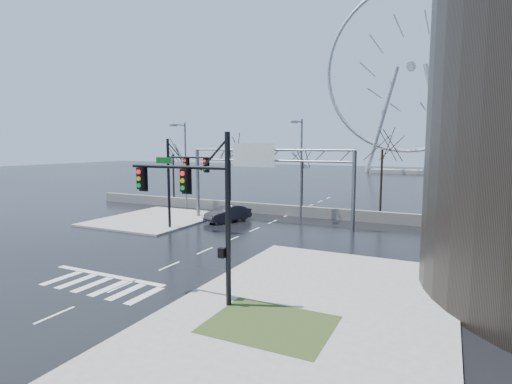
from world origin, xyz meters
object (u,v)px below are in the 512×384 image
Objects in this scene: signal_mast_near at (202,201)px; car at (228,213)px; sign_gantry at (265,169)px; ferris_wheel at (411,74)px; signal_mast_far at (179,175)px.

car is at bearing 116.63° from signal_mast_near.
signal_mast_near is at bearing -40.87° from car.
signal_mast_near is 1.66× the size of car.
sign_gantry is at bearing 106.19° from signal_mast_near.
sign_gantry is 82.91m from ferris_wheel.
signal_mast_far is 0.49× the size of sign_gantry.
signal_mast_near reaches higher than car.
signal_mast_far is at bearing 130.26° from signal_mast_near.
ferris_wheel reaches higher than signal_mast_far.
signal_mast_near is 17.03m from signal_mast_far.
sign_gantry is at bearing 47.53° from signal_mast_far.
ferris_wheel reaches higher than signal_mast_near.
sign_gantry is 5.76m from car.
signal_mast_far is at bearing -132.47° from sign_gantry.
signal_mast_near and signal_mast_far have the same top height.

